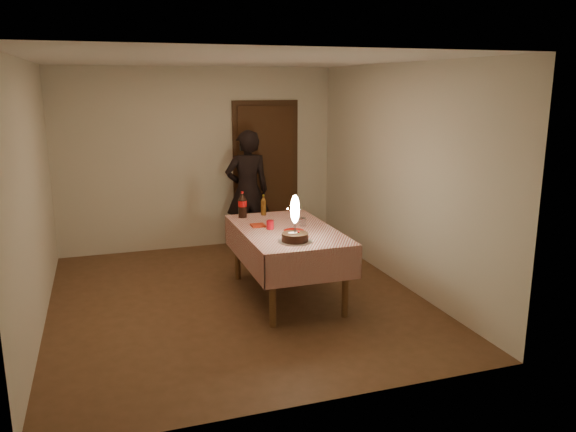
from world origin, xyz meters
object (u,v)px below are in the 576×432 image
(red_cup, at_px, (270,225))
(cola_bottle, at_px, (242,205))
(dining_table, at_px, (287,238))
(birthday_cake, at_px, (295,230))
(amber_bottle_left, at_px, (263,206))
(red_plate, at_px, (294,231))
(clear_cup, at_px, (303,222))
(photographer, at_px, (247,191))

(red_cup, relative_size, cola_bottle, 0.31)
(dining_table, distance_m, birthday_cake, 0.57)
(red_cup, xyz_separation_m, cola_bottle, (-0.15, 0.64, 0.10))
(red_cup, distance_m, amber_bottle_left, 0.70)
(red_plate, bearing_deg, amber_bottle_left, 96.75)
(clear_cup, bearing_deg, red_cup, -176.21)
(red_cup, distance_m, cola_bottle, 0.67)
(cola_bottle, bearing_deg, red_cup, -76.70)
(red_plate, xyz_separation_m, cola_bottle, (-0.37, 0.80, 0.15))
(birthday_cake, xyz_separation_m, photographer, (0.14, 2.46, -0.04))
(cola_bottle, bearing_deg, amber_bottle_left, 8.23)
(birthday_cake, distance_m, amber_bottle_left, 1.24)
(red_cup, height_order, cola_bottle, cola_bottle)
(photographer, bearing_deg, dining_table, -91.65)
(clear_cup, relative_size, cola_bottle, 0.28)
(birthday_cake, xyz_separation_m, red_cup, (-0.10, 0.56, -0.07))
(amber_bottle_left, bearing_deg, clear_cup, -67.30)
(dining_table, xyz_separation_m, amber_bottle_left, (-0.06, 0.72, 0.22))
(red_plate, xyz_separation_m, amber_bottle_left, (-0.10, 0.84, 0.11))
(dining_table, height_order, cola_bottle, cola_bottle)
(red_cup, bearing_deg, photographer, 82.97)
(cola_bottle, relative_size, amber_bottle_left, 1.25)
(birthday_cake, xyz_separation_m, cola_bottle, (-0.25, 1.20, 0.03))
(cola_bottle, distance_m, amber_bottle_left, 0.28)
(red_plate, height_order, cola_bottle, cola_bottle)
(clear_cup, height_order, cola_bottle, cola_bottle)
(dining_table, xyz_separation_m, photographer, (0.06, 1.94, 0.18))
(birthday_cake, distance_m, red_cup, 0.57)
(clear_cup, distance_m, amber_bottle_left, 0.71)
(birthday_cake, relative_size, red_plate, 2.20)
(red_cup, xyz_separation_m, photographer, (0.23, 1.90, 0.03))
(red_plate, relative_size, amber_bottle_left, 0.86)
(birthday_cake, distance_m, red_plate, 0.43)
(clear_cup, xyz_separation_m, amber_bottle_left, (-0.27, 0.66, 0.07))
(clear_cup, bearing_deg, red_plate, -133.31)
(photographer, bearing_deg, cola_bottle, -107.07)
(clear_cup, xyz_separation_m, photographer, (-0.16, 1.87, 0.03))
(clear_cup, distance_m, cola_bottle, 0.83)
(red_plate, bearing_deg, red_cup, 144.24)
(dining_table, bearing_deg, cola_bottle, 115.80)
(birthday_cake, xyz_separation_m, red_plate, (0.13, 0.40, -0.12))
(red_cup, bearing_deg, birthday_cake, -80.28)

